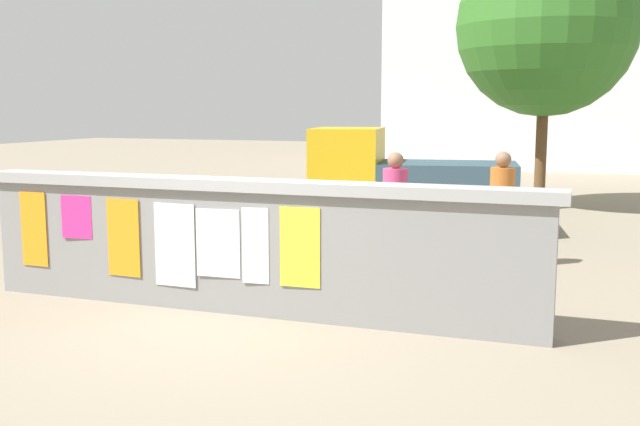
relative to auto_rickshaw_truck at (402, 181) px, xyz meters
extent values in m
plane|color=gray|center=(-0.34, 2.22, -0.90)|extent=(60.00, 60.00, 0.00)
cube|color=gray|center=(-0.34, -5.78, -0.23)|extent=(6.39, 0.30, 1.34)
cube|color=#9C9C9C|center=(-0.34, -5.78, 0.50)|extent=(6.59, 0.42, 0.12)
cube|color=orange|center=(-3.04, -5.94, -0.11)|extent=(0.36, 0.02, 0.88)
cube|color=#F42D8C|center=(-2.42, -5.94, 0.07)|extent=(0.40, 0.03, 0.50)
cube|color=orange|center=(-1.80, -5.94, -0.13)|extent=(0.42, 0.02, 0.88)
cube|color=silver|center=(-1.14, -5.94, -0.18)|extent=(0.50, 0.02, 0.92)
cube|color=silver|center=(-0.60, -5.94, -0.12)|extent=(0.51, 0.03, 0.74)
cube|color=silver|center=(-0.16, -5.94, -0.12)|extent=(0.30, 0.03, 0.81)
cube|color=yellow|center=(0.34, -5.94, -0.11)|extent=(0.44, 0.02, 0.84)
cylinder|color=black|center=(-0.98, -0.80, -0.55)|extent=(0.72, 0.30, 0.70)
cylinder|color=black|center=(-1.18, 0.48, -0.55)|extent=(0.72, 0.30, 0.70)
cylinder|color=black|center=(1.49, -0.43, -0.55)|extent=(0.72, 0.30, 0.70)
cylinder|color=black|center=(1.30, 0.85, -0.55)|extent=(0.72, 0.30, 0.70)
cube|color=gold|center=(-0.98, -0.15, 0.20)|extent=(1.41, 1.66, 1.50)
cube|color=#334C59|center=(0.80, 0.12, -0.10)|extent=(2.60, 1.84, 0.90)
cylinder|color=black|center=(-2.64, -3.87, -0.60)|extent=(0.61, 0.19, 0.60)
cylinder|color=black|center=(-1.35, -3.67, -0.60)|extent=(0.61, 0.21, 0.60)
cube|color=black|center=(-1.99, -3.77, -0.32)|extent=(1.03, 0.39, 0.32)
cube|color=black|center=(-1.80, -3.74, -0.14)|extent=(0.59, 0.31, 0.10)
cube|color=#262626|center=(-2.54, -3.86, -0.05)|extent=(0.13, 0.56, 0.03)
cylinder|color=black|center=(0.91, -4.30, -0.57)|extent=(0.66, 0.09, 0.66)
cylinder|color=black|center=(1.96, -4.23, -0.57)|extent=(0.66, 0.09, 0.66)
cube|color=#197233|center=(1.44, -4.27, -0.39)|extent=(0.95, 0.11, 0.06)
cylinder|color=#197233|center=(1.59, -4.26, -0.17)|extent=(0.03, 0.03, 0.40)
cube|color=black|center=(1.59, -4.26, 0.03)|extent=(0.21, 0.09, 0.05)
cube|color=black|center=(0.96, -4.30, -0.02)|extent=(0.07, 0.44, 0.03)
cylinder|color=black|center=(-3.46, -1.73, -0.57)|extent=(0.65, 0.17, 0.66)
cylinder|color=black|center=(-2.43, -1.94, -0.57)|extent=(0.65, 0.17, 0.66)
cube|color=black|center=(-2.95, -1.83, -0.39)|extent=(0.94, 0.23, 0.06)
cylinder|color=black|center=(-2.80, -1.86, -0.17)|extent=(0.04, 0.04, 0.40)
cube|color=black|center=(-2.80, -1.86, 0.03)|extent=(0.21, 0.12, 0.05)
cube|color=black|center=(-3.41, -1.74, -0.02)|extent=(0.13, 0.44, 0.03)
cylinder|color=#D83F72|center=(2.10, -2.48, -0.50)|extent=(0.12, 0.12, 0.80)
cylinder|color=#D83F72|center=(1.92, -2.52, -0.50)|extent=(0.12, 0.12, 0.80)
cylinder|color=#BF6626|center=(2.01, -2.50, 0.20)|extent=(0.40, 0.40, 0.60)
sphere|color=#8C664C|center=(2.01, -2.50, 0.61)|extent=(0.22, 0.22, 0.22)
cylinder|color=purple|center=(0.65, -3.25, -0.50)|extent=(0.12, 0.12, 0.80)
cylinder|color=purple|center=(0.65, -3.07, -0.50)|extent=(0.12, 0.12, 0.80)
cylinder|color=#D83F72|center=(0.65, -3.16, 0.20)|extent=(0.35, 0.35, 0.60)
sphere|color=#8C664C|center=(0.65, -3.16, 0.61)|extent=(0.22, 0.22, 0.22)
cylinder|color=brown|center=(2.18, 3.83, 0.39)|extent=(0.24, 0.24, 2.58)
sphere|color=#2E6922|center=(2.18, 3.83, 3.02)|extent=(3.81, 3.81, 3.81)
cube|color=silver|center=(1.11, 15.75, 2.96)|extent=(10.27, 4.32, 7.72)
camera|label=1|loc=(3.03, -12.86, 1.33)|focal=41.21mm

